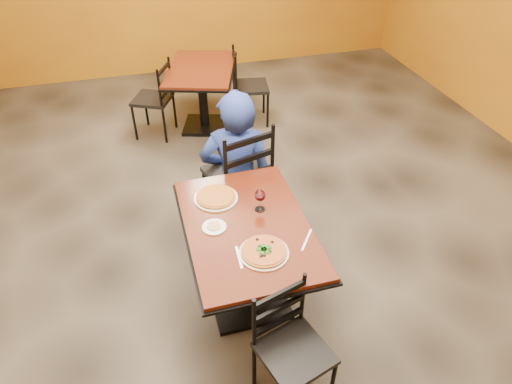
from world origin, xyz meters
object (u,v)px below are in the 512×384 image
object	(u,v)px
chair_main_near	(295,354)
chair_main_far	(237,175)
table_main	(247,246)
plate_far	(216,198)
wine_glass	(260,199)
side_plate	(214,227)
chair_second_left	(152,99)
chair_second_right	(251,87)
pizza_far	(216,196)
table_second	(202,84)
pizza_main	(264,251)
diner	(237,160)
plate_main	(264,253)

from	to	relation	value
chair_main_near	chair_main_far	xyz separation A→B (m)	(0.07, 1.67, 0.10)
table_main	plate_far	size ratio (longest dim) A/B	3.97
chair_main_far	wine_glass	xyz separation A→B (m)	(-0.02, -0.76, 0.32)
plate_far	side_plate	distance (m)	0.31
chair_second_left	chair_second_right	world-z (taller)	chair_second_right
pizza_far	table_second	bearing A→B (deg)	82.43
plate_far	wine_glass	distance (m)	0.34
pizza_main	pizza_far	world-z (taller)	same
diner	side_plate	distance (m)	0.99
chair_second_left	pizza_far	distance (m)	2.39
side_plate	pizza_far	bearing A→B (deg)	76.05
table_second	chair_second_right	distance (m)	0.58
diner	table_second	bearing A→B (deg)	-76.09
chair_second_right	wine_glass	bearing A→B (deg)	175.56
chair_second_right	plate_far	size ratio (longest dim) A/B	2.89
chair_main_far	wine_glass	distance (m)	0.82
plate_far	chair_main_far	bearing A→B (deg)	62.92
diner	pizza_far	distance (m)	0.69
table_main	chair_second_left	xyz separation A→B (m)	(-0.40, 2.68, -0.12)
chair_second_left	side_plate	bearing A→B (deg)	30.01
table_second	chair_main_far	bearing A→B (deg)	-90.87
chair_main_far	plate_main	size ratio (longest dim) A/B	3.35
pizza_far	wine_glass	distance (m)	0.34
chair_second_right	pizza_main	world-z (taller)	chair_second_right
chair_main_far	diner	xyz separation A→B (m)	(0.01, 0.05, 0.11)
table_second	diner	bearing A→B (deg)	-90.53
plate_main	side_plate	world-z (taller)	same
table_main	table_second	bearing A→B (deg)	86.32
wine_glass	plate_far	bearing A→B (deg)	143.05
plate_main	pizza_far	size ratio (longest dim) A/B	1.11
chair_second_left	side_plate	size ratio (longest dim) A/B	5.48
wine_glass	table_second	bearing A→B (deg)	88.95
table_main	table_second	size ratio (longest dim) A/B	0.97
table_second	pizza_main	xyz separation A→B (m)	(-0.14, -2.96, 0.22)
chair_main_far	pizza_far	xyz separation A→B (m)	(-0.29, -0.56, 0.25)
chair_main_far	table_main	bearing A→B (deg)	65.06
plate_far	chair_second_right	bearing A→B (deg)	69.30
table_main	diner	distance (m)	0.95
table_main	chair_second_right	bearing A→B (deg)	74.40
table_main	chair_second_right	size ratio (longest dim) A/B	1.37
chair_second_left	diner	distance (m)	1.84
plate_main	chair_second_right	bearing A→B (deg)	76.43
chair_main_near	chair_second_right	world-z (taller)	chair_second_right
table_second	plate_main	world-z (taller)	plate_main
side_plate	wine_glass	world-z (taller)	wine_glass
chair_second_right	pizza_main	xyz separation A→B (m)	(-0.72, -2.96, 0.32)
table_main	pizza_far	size ratio (longest dim) A/B	4.39
table_main	plate_main	size ratio (longest dim) A/B	3.97
plate_far	side_plate	bearing A→B (deg)	-103.95
chair_second_right	pizza_main	bearing A→B (deg)	175.70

